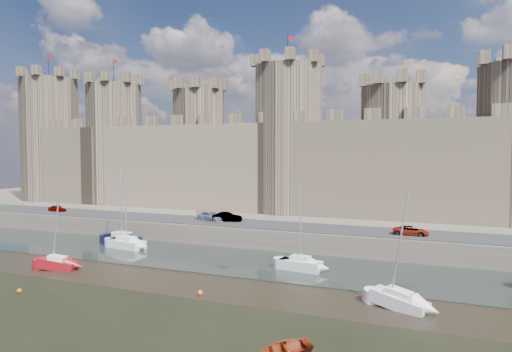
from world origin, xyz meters
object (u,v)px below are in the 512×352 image
at_px(car_0, 57,208).
at_px(sailboat_2, 300,263).
at_px(car_3, 411,231).
at_px(sailboat_0, 126,243).
at_px(sailboat_5, 399,300).
at_px(sailboat_1, 122,239).
at_px(car_1, 227,217).
at_px(sailboat_4, 57,263).
at_px(car_2, 211,216).

height_order(car_0, sailboat_2, sailboat_2).
xyz_separation_m(car_0, car_3, (53.54, -0.54, 0.01)).
height_order(sailboat_0, sailboat_5, sailboat_0).
bearing_deg(sailboat_0, car_3, 23.56).
bearing_deg(sailboat_0, sailboat_5, -7.13).
bearing_deg(sailboat_5, car_0, -179.05).
xyz_separation_m(car_0, sailboat_1, (18.67, -7.58, -2.22)).
distance_m(car_0, sailboat_5, 57.03).
bearing_deg(sailboat_1, car_1, 45.10).
xyz_separation_m(car_1, sailboat_4, (-9.27, -20.64, -2.48)).
height_order(car_2, sailboat_4, sailboat_4).
bearing_deg(car_0, car_3, -84.44).
relative_size(car_0, sailboat_5, 0.34).
distance_m(car_3, sailboat_2, 14.59).
bearing_deg(sailboat_4, sailboat_2, 6.00).
distance_m(car_1, car_2, 2.40).
distance_m(car_2, car_3, 26.28).
xyz_separation_m(car_0, sailboat_4, (20.42, -19.87, -2.36)).
relative_size(car_1, car_3, 1.02).
relative_size(sailboat_1, sailboat_4, 1.17).
bearing_deg(sailboat_5, sailboat_4, -157.91).
bearing_deg(sailboat_5, car_1, 161.18).
bearing_deg(sailboat_5, car_3, 111.01).
bearing_deg(sailboat_5, car_2, 163.92).
distance_m(car_0, sailboat_0, 22.52).
height_order(car_2, sailboat_1, sailboat_1).
distance_m(car_0, sailboat_1, 20.27).
xyz_separation_m(car_0, sailboat_2, (43.58, -10.96, -2.27)).
relative_size(car_1, car_2, 0.90).
relative_size(sailboat_0, sailboat_4, 1.04).
bearing_deg(sailboat_5, sailboat_2, 162.87).
xyz_separation_m(sailboat_0, sailboat_5, (33.29, -9.74, -0.06)).
height_order(car_1, car_2, car_1).
bearing_deg(car_0, car_1, -82.38).
xyz_separation_m(car_2, sailboat_1, (-8.62, -8.27, -2.33)).
bearing_deg(car_1, sailboat_4, 137.74).
height_order(car_0, sailboat_0, sailboat_0).
relative_size(sailboat_4, sailboat_5, 0.96).
relative_size(sailboat_1, sailboat_5, 1.13).
height_order(car_0, sailboat_4, sailboat_4).
distance_m(car_2, sailboat_5, 32.97).
bearing_deg(sailboat_5, sailboat_1, -177.47).
distance_m(sailboat_0, sailboat_5, 34.69).
bearing_deg(car_2, sailboat_0, 161.75).
height_order(sailboat_1, sailboat_5, sailboat_1).
relative_size(car_0, sailboat_1, 0.30).
bearing_deg(sailboat_2, sailboat_5, -30.59).
distance_m(car_0, sailboat_4, 28.59).
bearing_deg(sailboat_4, car_2, 56.48).
height_order(car_1, car_3, car_1).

